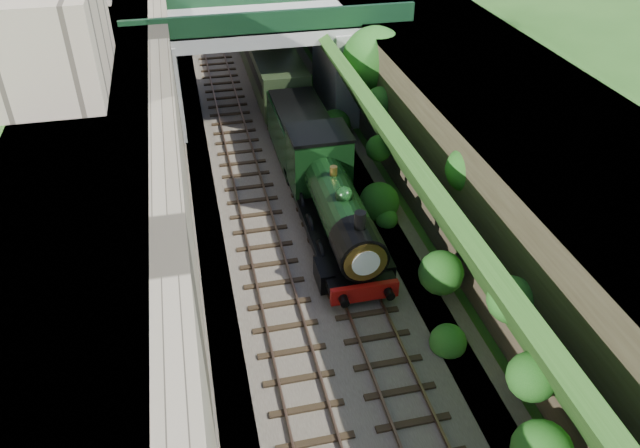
# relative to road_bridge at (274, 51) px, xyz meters

# --- Properties ---
(ground) EXTENTS (160.00, 160.00, 0.00)m
(ground) POSITION_rel_road_bridge_xyz_m (-0.94, -24.00, -4.08)
(ground) COLOR #1E4714
(ground) RESTS_ON ground
(trackbed) EXTENTS (10.00, 90.00, 0.20)m
(trackbed) POSITION_rel_road_bridge_xyz_m (-0.94, -4.00, -3.98)
(trackbed) COLOR #473F38
(trackbed) RESTS_ON ground
(retaining_wall) EXTENTS (1.00, 90.00, 7.00)m
(retaining_wall) POSITION_rel_road_bridge_xyz_m (-6.44, -4.00, -0.58)
(retaining_wall) COLOR #756B56
(retaining_wall) RESTS_ON ground
(street_plateau_left) EXTENTS (6.00, 90.00, 7.00)m
(street_plateau_left) POSITION_rel_road_bridge_xyz_m (-9.94, -4.00, -0.58)
(street_plateau_left) COLOR #262628
(street_plateau_left) RESTS_ON ground
(street_plateau_right) EXTENTS (8.00, 90.00, 6.25)m
(street_plateau_right) POSITION_rel_road_bridge_xyz_m (8.56, -4.00, -0.95)
(street_plateau_right) COLOR #262628
(street_plateau_right) RESTS_ON ground
(embankment_slope) EXTENTS (4.61, 90.00, 6.51)m
(embankment_slope) POSITION_rel_road_bridge_xyz_m (4.01, -5.23, -1.40)
(embankment_slope) COLOR #1E4714
(embankment_slope) RESTS_ON ground
(track_left) EXTENTS (2.50, 90.00, 0.20)m
(track_left) POSITION_rel_road_bridge_xyz_m (-2.94, -4.00, -3.83)
(track_left) COLOR black
(track_left) RESTS_ON trackbed
(track_right) EXTENTS (2.50, 90.00, 0.20)m
(track_right) POSITION_rel_road_bridge_xyz_m (0.26, -4.00, -3.83)
(track_right) COLOR black
(track_right) RESTS_ON trackbed
(road_bridge) EXTENTS (16.00, 6.40, 7.25)m
(road_bridge) POSITION_rel_road_bridge_xyz_m (0.00, 0.00, 0.00)
(road_bridge) COLOR gray
(road_bridge) RESTS_ON ground
(building_near) EXTENTS (4.00, 8.00, 4.00)m
(building_near) POSITION_rel_road_bridge_xyz_m (-10.44, -10.00, 4.92)
(building_near) COLOR gray
(building_near) RESTS_ON street_plateau_left
(tree) EXTENTS (3.60, 3.80, 6.60)m
(tree) POSITION_rel_road_bridge_xyz_m (4.97, -4.46, 0.57)
(tree) COLOR black
(tree) RESTS_ON ground
(locomotive) EXTENTS (3.10, 10.22, 3.83)m
(locomotive) POSITION_rel_road_bridge_xyz_m (0.26, -14.02, -2.18)
(locomotive) COLOR black
(locomotive) RESTS_ON trackbed
(tender) EXTENTS (2.70, 6.00, 3.05)m
(tender) POSITION_rel_road_bridge_xyz_m (0.26, -6.66, -2.46)
(tender) COLOR black
(tender) RESTS_ON trackbed
(coach_front) EXTENTS (2.90, 18.00, 3.70)m
(coach_front) POSITION_rel_road_bridge_xyz_m (0.26, 5.94, -2.03)
(coach_front) COLOR black
(coach_front) RESTS_ON trackbed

